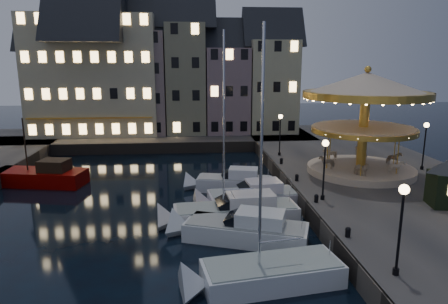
{
  "coord_description": "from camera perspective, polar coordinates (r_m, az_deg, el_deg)",
  "views": [
    {
      "loc": [
        -1.73,
        -24.36,
        10.46
      ],
      "look_at": [
        1.0,
        8.0,
        3.2
      ],
      "focal_mm": 32.0,
      "sensor_mm": 36.0,
      "label": 1
    }
  ],
  "objects": [
    {
      "name": "motorboat_e",
      "position": [
        33.53,
        0.79,
        -4.43
      ],
      "size": [
        7.32,
        3.42,
        2.15
      ],
      "color": "silver",
      "rests_on": "ground"
    },
    {
      "name": "ground",
      "position": [
        26.57,
        -0.71,
        -10.58
      ],
      "size": [
        160.0,
        160.0,
        0.0
      ],
      "primitive_type": "plane",
      "color": "black",
      "rests_on": "ground"
    },
    {
      "name": "bollard_b",
      "position": [
        27.68,
        13.05,
        -6.4
      ],
      "size": [
        0.3,
        0.3,
        0.57
      ],
      "color": "black",
      "rests_on": "quay_east"
    },
    {
      "name": "townhouse_nf",
      "position": [
        55.5,
        6.7,
        10.26
      ],
      "size": [
        6.82,
        8.0,
        13.8
      ],
      "color": "tan",
      "rests_on": "quay_north"
    },
    {
      "name": "bollard_d",
      "position": [
        37.4,
        8.19,
        -1.23
      ],
      "size": [
        0.3,
        0.3,
        0.57
      ],
      "color": "black",
      "rests_on": "quay_east"
    },
    {
      "name": "streetlamp_d",
      "position": [
        38.71,
        26.79,
        1.66
      ],
      "size": [
        0.44,
        0.44,
        4.17
      ],
      "color": "black",
      "rests_on": "quay_east"
    },
    {
      "name": "motorboat_d",
      "position": [
        29.82,
        3.4,
        -6.65
      ],
      "size": [
        7.72,
        3.22,
        2.15
      ],
      "color": "silver",
      "rests_on": "ground"
    },
    {
      "name": "townhouse_nb",
      "position": [
        55.78,
        -17.85,
        9.77
      ],
      "size": [
        6.16,
        8.0,
        13.8
      ],
      "color": "gray",
      "rests_on": "quay_north"
    },
    {
      "name": "quaywall_e",
      "position": [
        32.83,
        9.06,
        -4.95
      ],
      "size": [
        0.15,
        44.0,
        1.3
      ],
      "primitive_type": "cube",
      "color": "#47423A",
      "rests_on": "ground"
    },
    {
      "name": "red_fishing_boat",
      "position": [
        38.52,
        -24.65,
        -3.25
      ],
      "size": [
        8.37,
        4.25,
        6.1
      ],
      "color": "#6A0100",
      "rests_on": "ground"
    },
    {
      "name": "quay_north",
      "position": [
        53.64,
        -11.46,
        1.81
      ],
      "size": [
        44.0,
        12.0,
        1.3
      ],
      "primitive_type": "cube",
      "color": "#474442",
      "rests_on": "ground"
    },
    {
      "name": "streetlamp_c",
      "position": [
        40.39,
        8.03,
        3.3
      ],
      "size": [
        0.44,
        0.44,
        4.17
      ],
      "color": "black",
      "rests_on": "quay_east"
    },
    {
      "name": "quay_east",
      "position": [
        35.58,
        21.71,
        -4.33
      ],
      "size": [
        16.0,
        56.0,
        1.3
      ],
      "primitive_type": "cube",
      "color": "#474442",
      "rests_on": "ground"
    },
    {
      "name": "streetlamp_b",
      "position": [
        27.65,
        14.17,
        -1.27
      ],
      "size": [
        0.44,
        0.44,
        4.17
      ],
      "color": "black",
      "rests_on": "quay_east"
    },
    {
      "name": "hotel_corner",
      "position": [
        55.73,
        -17.9,
        11.31
      ],
      "size": [
        17.6,
        9.0,
        16.8
      ],
      "color": "#BDB895",
      "rests_on": "quay_north"
    },
    {
      "name": "carousel",
      "position": [
        35.04,
        19.55,
        6.52
      ],
      "size": [
        10.22,
        10.22,
        8.94
      ],
      "color": "#BEA88D",
      "rests_on": "quay_east"
    },
    {
      "name": "townhouse_nc",
      "position": [
        54.75,
        -11.6,
        10.59
      ],
      "size": [
        6.82,
        8.0,
        14.8
      ],
      "color": "gray",
      "rests_on": "quay_north"
    },
    {
      "name": "quaywall_n",
      "position": [
        47.58,
        -9.87,
        0.51
      ],
      "size": [
        48.0,
        0.15,
        1.3
      ],
      "primitive_type": "cube",
      "color": "#47423A",
      "rests_on": "ground"
    },
    {
      "name": "townhouse_nd",
      "position": [
        54.38,
        -5.48,
        11.3
      ],
      "size": [
        5.5,
        8.0,
        15.8
      ],
      "color": "gray",
      "rests_on": "quay_north"
    },
    {
      "name": "motorboat_b",
      "position": [
        24.43,
        2.17,
        -11.11
      ],
      "size": [
        8.3,
        4.96,
        2.15
      ],
      "color": "silver",
      "rests_on": "ground"
    },
    {
      "name": "motorboat_c",
      "position": [
        27.0,
        0.88,
        -8.64
      ],
      "size": [
        9.38,
        3.11,
        12.42
      ],
      "color": "silver",
      "rests_on": "ground"
    },
    {
      "name": "townhouse_na",
      "position": [
        57.26,
        -23.2,
        8.91
      ],
      "size": [
        5.5,
        8.0,
        12.8
      ],
      "color": "slate",
      "rests_on": "quay_north"
    },
    {
      "name": "townhouse_ne",
      "position": [
        54.65,
        0.36,
        9.79
      ],
      "size": [
        6.16,
        8.0,
        12.8
      ],
      "color": "slate",
      "rests_on": "quay_north"
    },
    {
      "name": "ticket_kiosk",
      "position": [
        29.53,
        29.29,
        -2.87
      ],
      "size": [
        3.02,
        3.02,
        3.54
      ],
      "color": "black",
      "rests_on": "quay_east"
    },
    {
      "name": "bollard_a",
      "position": [
        22.87,
        17.29,
        -10.8
      ],
      "size": [
        0.3,
        0.3,
        0.57
      ],
      "color": "black",
      "rests_on": "quay_east"
    },
    {
      "name": "bollard_c",
      "position": [
        32.24,
        10.37,
        -3.56
      ],
      "size": [
        0.3,
        0.3,
        0.57
      ],
      "color": "black",
      "rests_on": "quay_east"
    },
    {
      "name": "motorboat_a",
      "position": [
        20.04,
        5.24,
        -17.13
      ],
      "size": [
        7.84,
        3.62,
        12.98
      ],
      "color": "silver",
      "rests_on": "ground"
    },
    {
      "name": "streetlamp_a",
      "position": [
        18.9,
        24.01,
        -8.47
      ],
      "size": [
        0.44,
        0.44,
        4.17
      ],
      "color": "black",
      "rests_on": "quay_east"
    }
  ]
}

